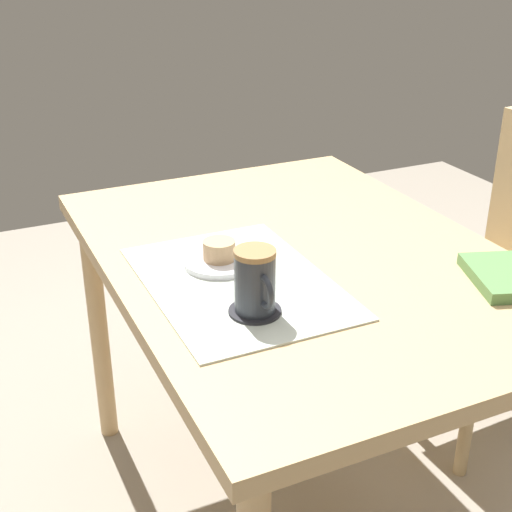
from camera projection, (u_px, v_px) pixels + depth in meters
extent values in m
cylinder|color=tan|center=(99.00, 330.00, 1.96)|extent=(0.05, 0.05, 0.70)
cylinder|color=tan|center=(320.00, 281.00, 2.23)|extent=(0.05, 0.05, 0.70)
cube|color=tan|center=(302.00, 260.00, 1.52)|extent=(1.13, 0.81, 0.04)
cylinder|color=#D1B27F|center=(469.00, 409.00, 1.86)|extent=(0.04, 0.04, 0.43)
cylinder|color=#D1B27F|center=(387.00, 344.00, 2.15)|extent=(0.04, 0.04, 0.43)
cylinder|color=#D1B27F|center=(476.00, 317.00, 2.30)|extent=(0.04, 0.04, 0.43)
cube|color=#D1B27F|center=(484.00, 289.00, 1.98)|extent=(0.44, 0.44, 0.04)
cube|color=silver|center=(237.00, 282.00, 1.38)|extent=(0.48, 0.34, 0.00)
cylinder|color=white|center=(219.00, 262.00, 1.45)|extent=(0.15, 0.15, 0.01)
cylinder|color=tan|center=(219.00, 250.00, 1.44)|extent=(0.07, 0.07, 0.04)
cylinder|color=#232328|center=(255.00, 311.00, 1.27)|extent=(0.10, 0.10, 0.00)
cylinder|color=#2D333D|center=(255.00, 283.00, 1.25)|extent=(0.07, 0.07, 0.11)
cylinder|color=#9E7547|center=(255.00, 253.00, 1.22)|extent=(0.07, 0.07, 0.01)
torus|color=#2D333D|center=(264.00, 291.00, 1.22)|extent=(0.06, 0.01, 0.06)
cube|color=#598C4C|center=(504.00, 276.00, 1.38)|extent=(0.21, 0.18, 0.02)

